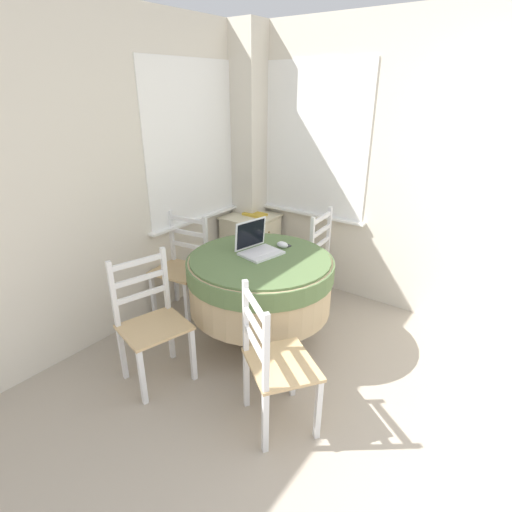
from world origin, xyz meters
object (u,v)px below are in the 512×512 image
at_px(dining_chair_camera_near, 274,364).
at_px(book_on_cabinet, 255,214).
at_px(cell_phone, 284,244).
at_px(round_dining_table, 260,279).
at_px(computer_mouse, 282,245).
at_px(dining_chair_left_flank, 152,323).
at_px(dining_chair_near_back_window, 182,267).
at_px(corner_cabinet, 251,247).
at_px(laptop, 257,246).
at_px(dining_chair_near_right_window, 307,258).

bearing_deg(dining_chair_camera_near, book_on_cabinet, 39.77).
bearing_deg(cell_phone, round_dining_table, 177.60).
xyz_separation_m(computer_mouse, dining_chair_left_flank, (-1.05, 0.39, -0.34)).
bearing_deg(cell_phone, computer_mouse, -162.49).
xyz_separation_m(cell_phone, dining_chair_camera_near, (-0.97, -0.56, -0.33)).
bearing_deg(cell_phone, dining_chair_camera_near, -149.77).
bearing_deg(cell_phone, book_on_cabinet, 49.97).
relative_size(dining_chair_near_back_window, corner_cabinet, 1.31).
bearing_deg(computer_mouse, dining_chair_camera_near, -149.07).
distance_m(dining_chair_near_back_window, corner_cabinet, 0.97).
xyz_separation_m(laptop, dining_chair_camera_near, (-0.71, -0.65, -0.37)).
bearing_deg(corner_cabinet, cell_phone, -127.52).
bearing_deg(dining_chair_near_back_window, dining_chair_left_flank, -146.93).
xyz_separation_m(cell_phone, dining_chair_near_right_window, (0.54, 0.07, -0.33)).
distance_m(computer_mouse, corner_cabinet, 1.18).
bearing_deg(round_dining_table, corner_cabinet, 40.46).
relative_size(computer_mouse, dining_chair_near_back_window, 0.11).
distance_m(computer_mouse, dining_chair_near_back_window, 1.00).
xyz_separation_m(dining_chair_left_flank, corner_cabinet, (1.75, 0.45, -0.09)).
distance_m(laptop, computer_mouse, 0.23).
relative_size(round_dining_table, dining_chair_camera_near, 1.22).
bearing_deg(dining_chair_near_right_window, dining_chair_left_flank, 169.65).
relative_size(laptop, corner_cabinet, 0.49).
distance_m(laptop, cell_phone, 0.28).
bearing_deg(dining_chair_camera_near, round_dining_table, 41.67).
bearing_deg(dining_chair_left_flank, round_dining_table, -24.50).
distance_m(laptop, corner_cabinet, 1.26).
bearing_deg(computer_mouse, dining_chair_near_right_window, 8.60).
height_order(laptop, computer_mouse, laptop).
height_order(cell_phone, dining_chair_near_back_window, dining_chair_near_back_window).
bearing_deg(dining_chair_near_back_window, cell_phone, -69.32).
bearing_deg(dining_chair_near_right_window, cell_phone, -172.36).
bearing_deg(computer_mouse, dining_chair_left_flank, 159.64).
height_order(laptop, dining_chair_left_flank, laptop).
xyz_separation_m(computer_mouse, dining_chair_near_back_window, (-0.28, 0.90, -0.34)).
height_order(round_dining_table, cell_phone, cell_phone).
bearing_deg(laptop, cell_phone, -17.23).
height_order(computer_mouse, cell_phone, computer_mouse).
relative_size(cell_phone, book_on_cabinet, 0.54).
bearing_deg(round_dining_table, cell_phone, -2.40).
height_order(corner_cabinet, book_on_cabinet, book_on_cabinet).
relative_size(computer_mouse, book_on_cabinet, 0.42).
height_order(round_dining_table, computer_mouse, computer_mouse).
bearing_deg(round_dining_table, computer_mouse, -6.73).
height_order(dining_chair_near_back_window, dining_chair_near_right_window, same).
height_order(laptop, dining_chair_near_back_window, laptop).
height_order(round_dining_table, dining_chair_left_flank, dining_chair_left_flank).
bearing_deg(book_on_cabinet, dining_chair_camera_near, -140.23).
xyz_separation_m(cell_phone, dining_chair_left_flank, (-1.11, 0.37, -0.33)).
distance_m(dining_chair_camera_near, dining_chair_left_flank, 0.95).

